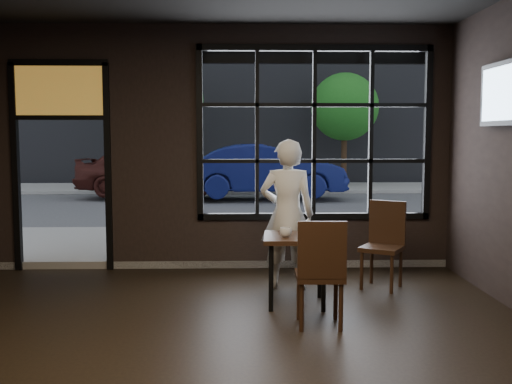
{
  "coord_description": "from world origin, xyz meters",
  "views": [
    {
      "loc": [
        0.22,
        -4.37,
        1.78
      ],
      "look_at": [
        0.4,
        2.2,
        1.15
      ],
      "focal_mm": 42.0,
      "sensor_mm": 36.0,
      "label": 1
    }
  ],
  "objects_px": {
    "cafe_table": "(296,270)",
    "man": "(287,214)",
    "navy_car": "(265,170)",
    "chair_near": "(319,272)"
  },
  "relations": [
    {
      "from": "cafe_table",
      "to": "navy_car",
      "type": "distance_m",
      "value": 10.05
    },
    {
      "from": "man",
      "to": "navy_car",
      "type": "bearing_deg",
      "value": -86.17
    },
    {
      "from": "cafe_table",
      "to": "man",
      "type": "relative_size",
      "value": 0.43
    },
    {
      "from": "man",
      "to": "navy_car",
      "type": "height_order",
      "value": "man"
    },
    {
      "from": "cafe_table",
      "to": "chair_near",
      "type": "height_order",
      "value": "chair_near"
    },
    {
      "from": "chair_near",
      "to": "navy_car",
      "type": "xyz_separation_m",
      "value": [
        -0.05,
        10.75,
        0.3
      ]
    },
    {
      "from": "cafe_table",
      "to": "man",
      "type": "distance_m",
      "value": 0.85
    },
    {
      "from": "chair_near",
      "to": "navy_car",
      "type": "relative_size",
      "value": 0.23
    },
    {
      "from": "cafe_table",
      "to": "navy_car",
      "type": "xyz_separation_m",
      "value": [
        0.1,
        10.04,
        0.44
      ]
    },
    {
      "from": "man",
      "to": "navy_car",
      "type": "xyz_separation_m",
      "value": [
        0.15,
        9.36,
        -0.05
      ]
    }
  ]
}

